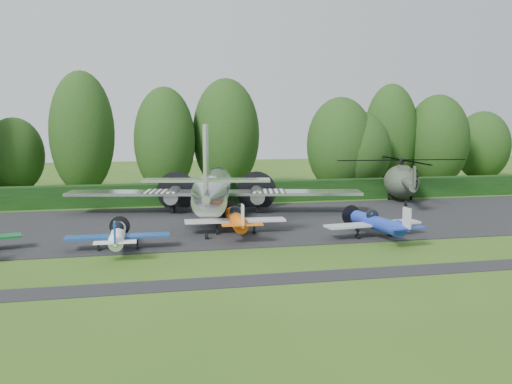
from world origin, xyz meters
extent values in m
plane|color=#2C4E16|center=(0.00, 0.00, 0.00)|extent=(160.00, 160.00, 0.00)
cube|color=black|center=(0.00, 10.00, 0.00)|extent=(70.00, 18.00, 0.01)
cube|color=black|center=(0.00, -6.00, 0.00)|extent=(70.00, 2.00, 0.00)
cube|color=black|center=(0.00, 21.00, 0.00)|extent=(90.00, 1.60, 2.00)
cylinder|color=silver|center=(1.47, 13.62, 2.15)|extent=(2.60, 13.58, 2.60)
cone|color=silver|center=(1.47, 21.22, 2.15)|extent=(2.60, 1.70, 2.60)
cone|color=silver|center=(1.47, 5.48, 2.72)|extent=(2.60, 3.39, 2.60)
sphere|color=black|center=(1.47, 20.14, 2.72)|extent=(1.70, 1.70, 1.70)
cube|color=silver|center=(1.47, 14.75, 1.81)|extent=(24.89, 2.72, 0.25)
cube|color=white|center=(-3.05, 14.75, 1.95)|extent=(2.94, 2.83, 0.06)
cube|color=white|center=(6.00, 14.75, 1.95)|extent=(2.94, 2.83, 0.06)
cylinder|color=silver|center=(-2.15, 15.43, 1.53)|extent=(1.24, 3.62, 1.24)
cylinder|color=silver|center=(5.09, 15.43, 1.53)|extent=(1.24, 3.62, 1.24)
cylinder|color=black|center=(-2.15, 17.98, 1.53)|extent=(3.62, 0.03, 3.62)
cylinder|color=black|center=(5.09, 17.98, 1.53)|extent=(3.62, 0.03, 3.62)
cube|color=silver|center=(1.47, 4.57, 3.96)|extent=(8.48, 1.58, 0.16)
cube|color=silver|center=(1.47, 4.23, 5.54)|extent=(0.20, 2.49, 4.30)
cylinder|color=black|center=(-2.15, 14.98, 0.28)|extent=(0.28, 1.02, 1.02)
cylinder|color=black|center=(5.09, 14.98, 0.28)|extent=(0.28, 1.02, 1.02)
cylinder|color=black|center=(1.47, 4.12, 0.20)|extent=(0.20, 0.50, 0.50)
cylinder|color=white|center=(-6.16, 2.00, 0.99)|extent=(0.86, 4.94, 0.86)
sphere|color=black|center=(-6.16, 2.54, 1.39)|extent=(0.75, 0.75, 0.75)
cube|color=navy|center=(-6.16, 2.45, 0.85)|extent=(6.28, 1.17, 0.13)
cube|color=white|center=(-6.16, -0.96, 1.21)|extent=(2.33, 0.63, 0.09)
cube|color=navy|center=(-6.16, -1.05, 1.80)|extent=(0.09, 0.72, 1.17)
cylinder|color=black|center=(-6.16, 5.19, 0.99)|extent=(1.35, 0.02, 1.35)
cylinder|color=black|center=(-7.32, 2.27, 0.16)|extent=(0.13, 0.39, 0.39)
cylinder|color=black|center=(-4.99, 2.27, 0.16)|extent=(0.13, 0.39, 0.39)
cylinder|color=black|center=(-6.16, 4.33, 0.14)|extent=(0.11, 0.36, 0.36)
cylinder|color=orange|center=(1.77, 5.30, 1.11)|extent=(0.97, 5.53, 0.97)
sphere|color=black|center=(1.77, 5.90, 1.56)|extent=(0.84, 0.84, 0.84)
cube|color=silver|center=(1.77, 5.80, 0.96)|extent=(7.04, 1.31, 0.14)
cube|color=orange|center=(1.77, 1.98, 1.36)|extent=(2.62, 0.70, 0.10)
cube|color=silver|center=(1.77, 1.88, 2.01)|extent=(0.10, 0.80, 1.31)
cylinder|color=black|center=(1.77, 8.87, 1.11)|extent=(1.51, 0.02, 1.51)
cylinder|color=black|center=(0.46, 5.60, 0.18)|extent=(0.14, 0.44, 0.44)
cylinder|color=black|center=(3.08, 5.60, 0.18)|extent=(0.14, 0.44, 0.44)
cylinder|color=black|center=(1.77, 7.92, 0.16)|extent=(0.12, 0.40, 0.40)
cylinder|color=#1C35AA|center=(10.77, 2.00, 1.08)|extent=(0.95, 5.42, 0.95)
sphere|color=black|center=(10.77, 2.59, 1.53)|extent=(0.83, 0.83, 0.83)
cube|color=#B4B6BB|center=(10.77, 2.49, 0.94)|extent=(6.90, 1.28, 0.14)
cube|color=#1C35AA|center=(10.77, -1.25, 1.33)|extent=(2.56, 0.69, 0.10)
cube|color=#B4B6BB|center=(10.77, -1.35, 1.97)|extent=(0.10, 0.79, 1.28)
cylinder|color=black|center=(10.77, 5.50, 1.08)|extent=(1.48, 0.02, 1.48)
cylinder|color=black|center=(9.49, 2.30, 0.18)|extent=(0.14, 0.43, 0.43)
cylinder|color=black|center=(12.05, 2.30, 0.18)|extent=(0.14, 0.43, 0.43)
cylinder|color=black|center=(10.77, 4.56, 0.16)|extent=(0.12, 0.39, 0.39)
ellipsoid|color=#323A2D|center=(20.75, 18.27, 1.95)|extent=(3.38, 6.20, 3.24)
cylinder|color=#323A2D|center=(20.75, 13.39, 2.28)|extent=(0.76, 6.50, 0.76)
cube|color=#323A2D|center=(20.75, 10.03, 3.25)|extent=(0.13, 0.98, 1.73)
cylinder|color=black|center=(20.75, 18.27, 3.58)|extent=(0.33, 0.33, 0.87)
cylinder|color=black|center=(20.75, 18.27, 4.06)|extent=(0.76, 0.76, 0.27)
cylinder|color=black|center=(20.75, 18.27, 4.06)|extent=(13.00, 13.00, 0.07)
cube|color=#323A2D|center=(20.75, 17.40, 3.20)|extent=(0.98, 2.17, 0.76)
ellipsoid|color=black|center=(20.75, 20.00, 2.06)|extent=(2.06, 2.06, 1.85)
cylinder|color=black|center=(19.67, 19.14, 0.33)|extent=(0.20, 0.61, 0.61)
cylinder|color=black|center=(21.84, 19.14, 0.33)|extent=(0.20, 0.61, 0.61)
cylinder|color=black|center=(20.75, 14.80, 0.27)|extent=(0.17, 0.52, 0.52)
cylinder|color=#3F3326|center=(27.31, 20.49, 0.61)|extent=(0.12, 0.12, 1.21)
cylinder|color=#3F3326|center=(30.35, 20.49, 0.61)|extent=(0.12, 0.12, 1.21)
cube|color=white|center=(28.83, 20.49, 1.32)|extent=(3.24, 0.08, 1.01)
cylinder|color=black|center=(31.09, 29.64, 1.80)|extent=(0.70, 0.70, 3.60)
ellipsoid|color=#1B3310|center=(31.09, 29.64, 5.51)|extent=(7.57, 7.57, 11.01)
cylinder|color=black|center=(5.41, 30.82, 2.06)|extent=(0.70, 0.70, 4.13)
ellipsoid|color=#1B3310|center=(5.41, 30.82, 6.31)|extent=(7.56, 7.56, 12.61)
cylinder|color=black|center=(-17.58, 33.56, 1.35)|extent=(0.70, 0.70, 2.70)
ellipsoid|color=#1B3310|center=(-17.58, 33.56, 4.13)|extent=(6.43, 6.43, 8.26)
cylinder|color=black|center=(25.58, 30.89, 2.01)|extent=(0.70, 0.70, 4.03)
ellipsoid|color=#1B3310|center=(25.58, 30.89, 6.15)|extent=(6.45, 6.45, 12.30)
cylinder|color=black|center=(-10.19, 30.85, 2.16)|extent=(0.70, 0.70, 4.32)
ellipsoid|color=#1B3310|center=(-10.19, 30.85, 6.59)|extent=(6.87, 6.87, 13.19)
cylinder|color=black|center=(40.46, 34.35, 1.49)|extent=(0.70, 0.70, 2.99)
ellipsoid|color=#1B3310|center=(40.46, 34.35, 4.57)|extent=(7.22, 7.22, 9.13)
cylinder|color=black|center=(-1.53, 29.32, 1.89)|extent=(0.70, 0.70, 3.77)
ellipsoid|color=#1B3310|center=(-1.53, 29.32, 5.76)|extent=(6.57, 6.57, 11.52)
cylinder|color=black|center=(17.50, 26.59, 1.72)|extent=(0.70, 0.70, 3.43)
ellipsoid|color=#1B3310|center=(17.50, 26.59, 5.24)|extent=(7.41, 7.41, 10.48)
cylinder|color=black|center=(19.28, 26.95, 1.49)|extent=(0.70, 0.70, 2.98)
ellipsoid|color=#1B3310|center=(19.28, 26.95, 4.55)|extent=(8.22, 8.22, 9.09)
camera|label=1|loc=(-5.36, -32.94, 7.95)|focal=40.00mm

